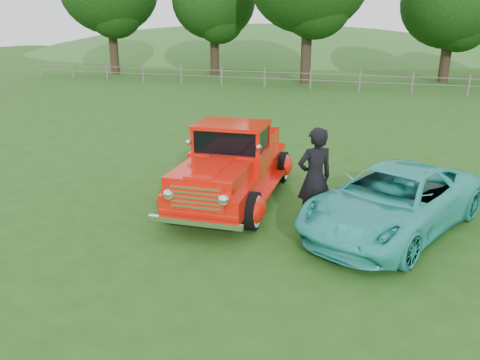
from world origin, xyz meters
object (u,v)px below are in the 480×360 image
(tree_mid_west, at_px, (214,1))
(red_pickup, at_px, (233,166))
(man, at_px, (315,178))
(tree_near_east, at_px, (453,3))
(teal_sedan, at_px, (393,200))

(tree_mid_west, height_order, red_pickup, tree_mid_west)
(tree_mid_west, height_order, man, tree_mid_west)
(tree_mid_west, xyz_separation_m, tree_near_east, (17.00, 1.00, -0.30))
(tree_near_east, relative_size, red_pickup, 1.63)
(tree_mid_west, distance_m, teal_sedan, 30.82)
(tree_mid_west, bearing_deg, teal_sedan, -60.79)
(teal_sedan, distance_m, man, 1.55)
(man, bearing_deg, red_pickup, -62.33)
(teal_sedan, bearing_deg, tree_near_east, 109.46)
(teal_sedan, xyz_separation_m, man, (-1.47, -0.31, 0.38))
(red_pickup, relative_size, teal_sedan, 1.15)
(tree_near_east, distance_m, red_pickup, 27.92)
(tree_near_east, bearing_deg, teal_sedan, -94.47)
(teal_sedan, relative_size, man, 2.23)
(tree_mid_west, distance_m, red_pickup, 28.75)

